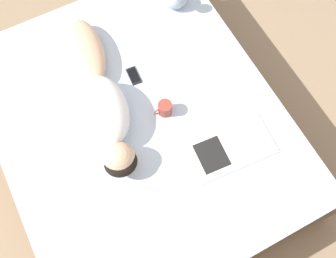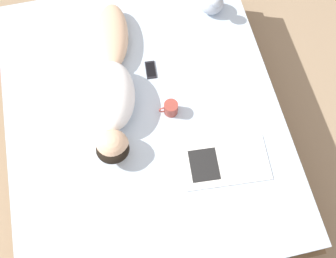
# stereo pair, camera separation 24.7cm
# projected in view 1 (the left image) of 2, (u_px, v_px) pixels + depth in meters

# --- Properties ---
(ground_plane) EXTENTS (12.00, 12.00, 0.00)m
(ground_plane) POSITION_uv_depth(u_px,v_px,m) (143.00, 146.00, 3.04)
(ground_plane) COLOR #9E8466
(bed) EXTENTS (1.85, 2.21, 0.52)m
(bed) POSITION_uv_depth(u_px,v_px,m) (140.00, 134.00, 2.80)
(bed) COLOR brown
(bed) RESTS_ON ground_plane
(person) EXTENTS (0.41, 1.22, 0.22)m
(person) POSITION_uv_depth(u_px,v_px,m) (102.00, 101.00, 2.50)
(person) COLOR #DBB28E
(person) RESTS_ON bed
(open_magazine) EXTENTS (0.56, 0.34, 0.01)m
(open_magazine) POSITION_uv_depth(u_px,v_px,m) (230.00, 147.00, 2.48)
(open_magazine) COLOR white
(open_magazine) RESTS_ON bed
(coffee_mug) EXTENTS (0.13, 0.09, 0.10)m
(coffee_mug) POSITION_uv_depth(u_px,v_px,m) (165.00, 108.00, 2.53)
(coffee_mug) COLOR #993D33
(coffee_mug) RESTS_ON bed
(cell_phone) EXTENTS (0.08, 0.14, 0.01)m
(cell_phone) POSITION_uv_depth(u_px,v_px,m) (134.00, 76.00, 2.67)
(cell_phone) COLOR black
(cell_phone) RESTS_ON bed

